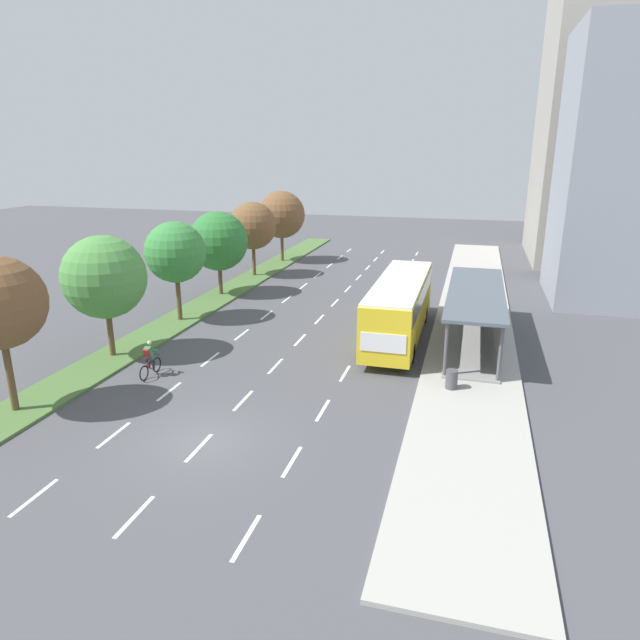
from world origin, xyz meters
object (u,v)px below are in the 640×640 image
at_px(bus_shelter, 480,311).
at_px(cyclist, 150,360).
at_px(median_tree_third, 175,252).
at_px(median_tree_fifth, 253,226).
at_px(bus, 400,303).
at_px(median_tree_second, 104,277).
at_px(median_tree_farthest, 282,215).
at_px(median_tree_fourth, 218,241).
at_px(trash_bin, 452,379).

relative_size(bus_shelter, cyclist, 6.51).
bearing_deg(cyclist, median_tree_third, 109.79).
height_order(cyclist, median_tree_fifth, median_tree_fifth).
height_order(bus, median_tree_fifth, median_tree_fifth).
distance_m(bus_shelter, median_tree_third, 17.86).
relative_size(bus_shelter, median_tree_second, 1.94).
xyz_separation_m(median_tree_third, median_tree_farthest, (-0.05, 19.44, 0.07)).
relative_size(median_tree_second, median_tree_farthest, 0.96).
xyz_separation_m(median_tree_second, median_tree_farthest, (0.22, 25.91, 0.17)).
bearing_deg(cyclist, median_tree_fourth, 102.37).
relative_size(cyclist, median_tree_fourth, 0.31).
bearing_deg(bus, trash_bin, -63.81).
relative_size(bus, cyclist, 6.20).
bearing_deg(bus, median_tree_second, -153.75).
height_order(bus, cyclist, bus).
relative_size(bus, median_tree_second, 1.85).
bearing_deg(trash_bin, median_tree_third, 159.42).
bearing_deg(bus, median_tree_farthest, 125.08).
height_order(median_tree_second, median_tree_fourth, median_tree_second).
height_order(bus, median_tree_fourth, median_tree_fourth).
relative_size(bus_shelter, median_tree_fourth, 2.01).
height_order(cyclist, median_tree_second, median_tree_second).
height_order(median_tree_second, median_tree_fifth, median_tree_second).
height_order(median_tree_third, median_tree_fourth, median_tree_third).
bearing_deg(median_tree_farthest, median_tree_second, -90.49).
height_order(bus, median_tree_third, median_tree_third).
height_order(cyclist, trash_bin, cyclist).
bearing_deg(trash_bin, bus_shelter, 80.87).
distance_m(median_tree_farthest, trash_bin, 30.84).
height_order(bus_shelter, median_tree_fourth, median_tree_fourth).
relative_size(cyclist, median_tree_third, 0.30).
relative_size(median_tree_third, trash_bin, 7.05).
xyz_separation_m(bus, median_tree_farthest, (-13.46, 19.17, 2.28)).
xyz_separation_m(median_tree_third, trash_bin, (16.61, -6.24, -3.71)).
bearing_deg(median_tree_fourth, bus, -24.40).
xyz_separation_m(bus, median_tree_fifth, (-13.68, 12.69, 2.10)).
bearing_deg(median_tree_fourth, median_tree_farthest, 89.01).
height_order(bus, median_tree_farthest, median_tree_farthest).
height_order(bus, median_tree_second, median_tree_second).
relative_size(bus, median_tree_third, 1.88).
bearing_deg(median_tree_third, median_tree_fifth, 91.18).
bearing_deg(median_tree_third, trash_bin, -20.58).
distance_m(bus, median_tree_farthest, 23.53).
bearing_deg(trash_bin, median_tree_second, -179.18).
relative_size(median_tree_third, median_tree_fifth, 1.00).
bearing_deg(cyclist, trash_bin, 8.11).
height_order(median_tree_third, median_tree_farthest, median_tree_farthest).
bearing_deg(median_tree_fourth, bus_shelter, -18.47).
distance_m(bus, median_tree_fifth, 18.78).
xyz_separation_m(median_tree_second, trash_bin, (16.88, 0.24, -3.60)).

